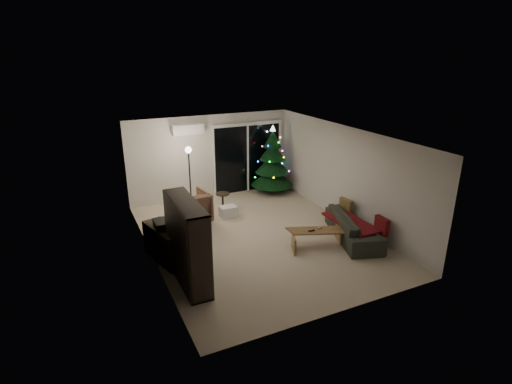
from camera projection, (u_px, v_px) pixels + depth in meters
room at (249, 178)px, 10.79m from camera, size 6.50×7.51×2.60m
bookshelf at (177, 245)px, 7.50m from camera, size 0.77×1.72×1.67m
media_cabinet at (166, 244)px, 8.53m from camera, size 0.74×1.29×0.76m
stereo at (164, 224)px, 8.37m from camera, size 0.38×0.45×0.16m
armchair at (190, 207)px, 10.36m from camera, size 1.01×1.04×0.85m
ottoman at (191, 210)px, 10.66m from camera, size 0.60×0.60×0.49m
cardboard_box_a at (197, 225)px, 10.04m from camera, size 0.40×0.33×0.26m
cardboard_box_b at (228, 212)px, 10.80m from camera, size 0.44×0.33×0.30m
side_table at (223, 201)px, 11.26m from camera, size 0.50×0.50×0.49m
floor_lamp at (190, 181)px, 10.94m from camera, size 0.29×0.29×1.80m
sofa at (354, 227)px, 9.53m from camera, size 1.43×2.21×0.60m
sofa_throw at (351, 222)px, 9.44m from camera, size 0.64×1.49×0.05m
cushion_a at (346, 206)px, 10.10m from camera, size 0.15×0.41×0.40m
cushion_b at (382, 226)px, 8.99m from camera, size 0.15×0.40×0.40m
coffee_table at (317, 238)px, 9.18m from camera, size 1.36×0.89×0.41m
remote_a at (312, 231)px, 9.04m from camera, size 0.16×0.05×0.02m
remote_b at (320, 228)px, 9.19m from camera, size 0.16×0.09×0.02m
christmas_tree at (272, 159)px, 12.41m from camera, size 1.60×1.60×2.14m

